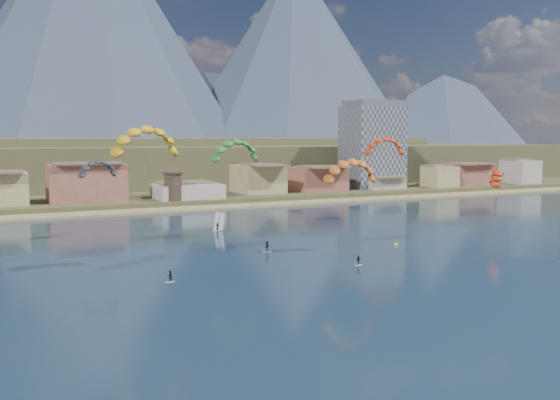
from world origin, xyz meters
The scene contains 15 objects.
ground centered at (0.00, 0.00, 0.00)m, with size 2400.00×2400.00×0.00m, color #0D1D31.
beach centered at (0.00, 106.00, 0.25)m, with size 2200.00×12.00×0.90m.
land centered at (0.00, 560.00, 0.00)m, with size 2200.00×900.00×4.00m.
foothills centered at (22.39, 232.47, 9.08)m, with size 940.00×210.00×18.00m.
town centered at (-40.00, 122.00, 8.00)m, with size 400.00×24.00×12.00m.
apartment_tower centered at (85.00, 128.00, 17.82)m, with size 20.00×16.00×32.00m.
watchtower centered at (5.00, 114.00, 6.37)m, with size 5.82×5.82×8.60m.
kitesurfer_yellow centered at (-23.45, 31.31, 20.92)m, with size 11.55×12.55×23.91m.
kitesurfer_orange centered at (13.09, 29.92, 15.52)m, with size 10.93×13.39×19.39m.
kitesurfer_green centered at (0.02, 52.37, 18.71)m, with size 10.85×18.31×23.53m.
distant_kite_dark centered at (-25.04, 64.92, 15.07)m, with size 8.63×6.46×17.88m.
distant_kite_orange centered at (44.48, 63.68, 19.32)m, with size 11.18×7.39×22.45m.
distant_kite_red centered at (63.46, 45.44, 11.67)m, with size 8.46×8.76×14.99m.
windsurfer centered at (0.91, 65.26, 1.29)m, with size 2.30×2.50×4.08m.
buoy centered at (25.22, 32.39, 0.13)m, with size 0.74×0.74×0.74m.
Camera 1 is at (-47.31, -64.65, 21.05)m, focal length 40.02 mm.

